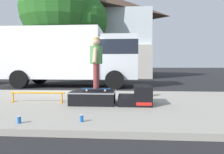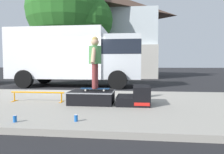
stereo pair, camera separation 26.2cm
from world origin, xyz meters
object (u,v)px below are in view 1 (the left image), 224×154
(kicker_ramp, at_px, (138,97))
(skater_kid, at_px, (96,58))
(skateboard, at_px, (96,89))
(street_tree_main, at_px, (65,13))
(grind_rail, at_px, (37,94))
(box_truck, at_px, (73,55))
(skate_box, at_px, (93,97))
(soda_can, at_px, (82,118))
(soda_can_b, at_px, (19,120))

(kicker_ramp, height_order, skater_kid, skater_kid)
(skateboard, height_order, street_tree_main, street_tree_main)
(grind_rail, xyz_separation_m, box_truck, (-0.40, 5.33, 1.36))
(skate_box, relative_size, soda_can, 9.37)
(skateboard, height_order, soda_can, skateboard)
(skate_box, bearing_deg, skateboard, 30.87)
(skate_box, distance_m, soda_can_b, 2.19)
(skateboard, distance_m, box_truck, 5.88)
(skateboard, bearing_deg, grind_rail, 178.35)
(skater_kid, relative_size, box_truck, 0.20)
(grind_rail, distance_m, soda_can_b, 2.12)
(skater_kid, distance_m, box_truck, 5.77)
(street_tree_main, bearing_deg, soda_can_b, -76.94)
(skate_box, height_order, soda_can_b, skate_box)
(soda_can, height_order, street_tree_main, street_tree_main)
(soda_can_b, bearing_deg, box_truck, 97.47)
(skate_box, height_order, box_truck, box_truck)
(street_tree_main, bearing_deg, skateboard, -69.24)
(skater_kid, xyz_separation_m, street_tree_main, (-4.03, 10.63, 3.91))
(grind_rail, bearing_deg, skateboard, -1.65)
(skate_box, bearing_deg, grind_rail, 176.55)
(skate_box, distance_m, box_truck, 5.95)
(skate_box, distance_m, skateboard, 0.23)
(kicker_ramp, bearing_deg, grind_rail, 178.02)
(skateboard, xyz_separation_m, street_tree_main, (-4.03, 10.63, 4.74))
(kicker_ramp, relative_size, grind_rail, 0.56)
(skate_box, distance_m, skater_kid, 1.05)
(kicker_ramp, relative_size, skater_kid, 0.63)
(skate_box, xyz_separation_m, street_tree_main, (-3.95, 10.68, 4.96))
(skateboard, xyz_separation_m, skater_kid, (0.00, 0.00, 0.83))
(grind_rail, xyz_separation_m, soda_can_b, (0.57, -2.03, -0.15))
(soda_can_b, relative_size, box_truck, 0.02)
(street_tree_main, bearing_deg, grind_rail, -77.44)
(kicker_ramp, xyz_separation_m, skater_kid, (-1.11, 0.05, 1.02))
(grind_rail, distance_m, box_truck, 5.52)
(kicker_ramp, distance_m, soda_can_b, 2.95)
(skate_box, xyz_separation_m, soda_can_b, (-1.02, -1.94, -0.12))
(grind_rail, distance_m, skater_kid, 1.95)
(skate_box, xyz_separation_m, box_truck, (-1.99, 5.43, 1.40))
(box_truck, height_order, street_tree_main, street_tree_main)
(soda_can_b, height_order, box_truck, box_truck)
(kicker_ramp, relative_size, skateboard, 1.12)
(skater_kid, bearing_deg, street_tree_main, 110.76)
(kicker_ramp, xyz_separation_m, box_truck, (-3.18, 5.43, 1.38))
(soda_can_b, xyz_separation_m, street_tree_main, (-2.93, 12.62, 5.08))
(soda_can, bearing_deg, skateboard, 89.78)
(soda_can_b, distance_m, box_truck, 7.58)
(skateboard, relative_size, skater_kid, 0.56)
(kicker_ramp, relative_size, street_tree_main, 0.10)
(skateboard, xyz_separation_m, soda_can_b, (-1.10, -1.99, -0.33))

